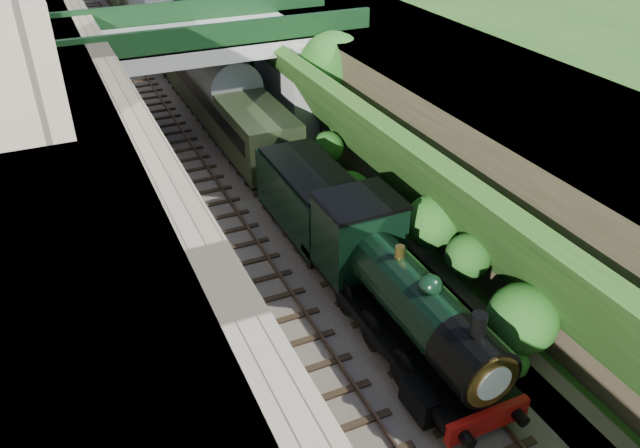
% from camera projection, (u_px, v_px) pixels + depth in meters
% --- Properties ---
extents(trackbed, '(10.00, 90.00, 0.20)m').
position_uv_depth(trackbed, '(231.00, 167.00, 32.87)').
color(trackbed, '#473F38').
rests_on(trackbed, ground).
extents(retaining_wall, '(1.00, 90.00, 7.00)m').
position_uv_depth(retaining_wall, '(113.00, 123.00, 29.15)').
color(retaining_wall, '#756B56').
rests_on(retaining_wall, ground).
extents(street_plateau_left, '(6.00, 90.00, 7.00)m').
position_uv_depth(street_plateau_left, '(33.00, 136.00, 27.91)').
color(street_plateau_left, '#262628').
rests_on(street_plateau_left, ground).
extents(street_plateau_right, '(8.00, 90.00, 6.25)m').
position_uv_depth(street_plateau_right, '(391.00, 87.00, 34.65)').
color(street_plateau_right, '#262628').
rests_on(street_plateau_right, ground).
extents(embankment_slope, '(4.50, 91.16, 6.36)m').
position_uv_depth(embankment_slope, '(323.00, 110.00, 32.68)').
color(embankment_slope, '#1E4714').
rests_on(embankment_slope, ground).
extents(track_left, '(2.50, 90.00, 0.20)m').
position_uv_depth(track_left, '(194.00, 172.00, 32.09)').
color(track_left, black).
rests_on(track_left, trackbed).
extents(track_right, '(2.50, 90.00, 0.20)m').
position_uv_depth(track_right, '(253.00, 160.00, 33.22)').
color(track_right, black).
rests_on(track_right, trackbed).
extents(road_bridge, '(16.00, 6.40, 7.25)m').
position_uv_depth(road_bridge, '(220.00, 69.00, 34.23)').
color(road_bridge, gray).
rests_on(road_bridge, ground).
extents(tree, '(3.60, 3.80, 6.60)m').
position_uv_depth(tree, '(334.00, 68.00, 32.55)').
color(tree, black).
rests_on(tree, ground).
extents(locomotive, '(3.10, 10.22, 3.83)m').
position_uv_depth(locomotive, '(399.00, 294.00, 20.71)').
color(locomotive, black).
rests_on(locomotive, trackbed).
extents(tender, '(2.70, 6.00, 3.05)m').
position_uv_depth(tender, '(310.00, 202.00, 26.57)').
color(tender, black).
rests_on(tender, trackbed).
extents(coach_front, '(2.90, 18.00, 3.70)m').
position_uv_depth(coach_front, '(223.00, 98.00, 36.12)').
color(coach_front, black).
rests_on(coach_front, trackbed).
extents(coach_middle, '(2.90, 18.00, 3.70)m').
position_uv_depth(coach_middle, '(155.00, 25.00, 50.71)').
color(coach_middle, black).
rests_on(coach_middle, trackbed).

